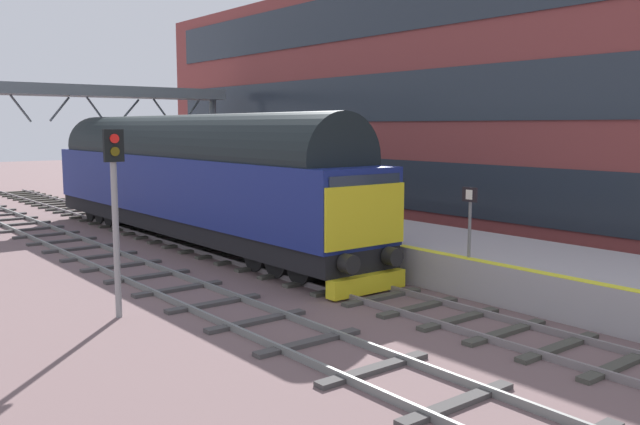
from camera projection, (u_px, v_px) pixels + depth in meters
ground_plane at (271, 267)px, 20.59m from camera, size 140.00×140.00×0.00m
track_main at (271, 265)px, 20.58m from camera, size 2.50×60.00×0.15m
track_adjacent_west at (162, 282)px, 18.36m from camera, size 2.50×60.00×0.15m
station_platform at (359, 239)px, 22.74m from camera, size 4.00×44.00×1.01m
station_building at (413, 103)px, 30.07m from camera, size 5.46×35.23×10.55m
diesel_locomotive at (187, 176)px, 24.48m from camera, size 2.74×19.77×4.68m
signal_post_mid at (115, 201)px, 14.84m from camera, size 0.44×0.22×4.21m
platform_number_sign at (470, 211)px, 16.74m from camera, size 0.10×0.44×1.76m
waiting_passenger at (225, 183)px, 27.35m from camera, size 0.41×0.50×1.64m
overhead_footbridge at (95, 98)px, 31.58m from camera, size 12.90×2.00×6.14m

